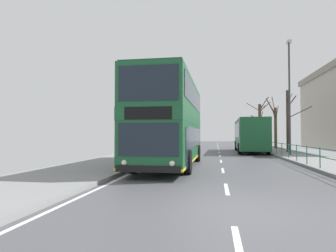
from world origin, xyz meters
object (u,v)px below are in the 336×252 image
at_px(background_bus_far_lane, 250,134).
at_px(bare_tree_far_00, 275,125).
at_px(street_lamp_far_side, 289,89).
at_px(bare_tree_far_02, 288,119).
at_px(bare_tree_far_01, 260,123).
at_px(double_decker_bus_main, 171,122).

relative_size(background_bus_far_lane, bare_tree_far_00, 1.79).
height_order(street_lamp_far_side, bare_tree_far_00, street_lamp_far_side).
bearing_deg(bare_tree_far_00, street_lamp_far_side, -95.58).
height_order(background_bus_far_lane, bare_tree_far_00, bare_tree_far_00).
distance_m(street_lamp_far_side, bare_tree_far_02, 4.62).
bearing_deg(bare_tree_far_01, bare_tree_far_00, -84.06).
distance_m(background_bus_far_lane, street_lamp_far_side, 6.94).
bearing_deg(bare_tree_far_01, background_bus_far_lane, -102.23).
bearing_deg(bare_tree_far_00, bare_tree_far_02, -92.21).
bearing_deg(bare_tree_far_02, double_decker_bus_main, -125.21).
height_order(bare_tree_far_01, bare_tree_far_02, bare_tree_far_01).
height_order(street_lamp_far_side, bare_tree_far_01, street_lamp_far_side).
bearing_deg(street_lamp_far_side, bare_tree_far_02, 78.18).
xyz_separation_m(background_bus_far_lane, bare_tree_far_01, (2.80, 12.91, 1.55)).
bearing_deg(street_lamp_far_side, bare_tree_far_01, 88.71).
distance_m(double_decker_bus_main, background_bus_far_lane, 15.19).
bearing_deg(bare_tree_far_02, street_lamp_far_side, -101.82).
bearing_deg(background_bus_far_lane, double_decker_bus_main, -111.91).
relative_size(street_lamp_far_side, bare_tree_far_02, 1.60).
distance_m(background_bus_far_lane, bare_tree_far_01, 13.30).
distance_m(street_lamp_far_side, bare_tree_far_00, 11.84).
relative_size(bare_tree_far_00, bare_tree_far_02, 1.04).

